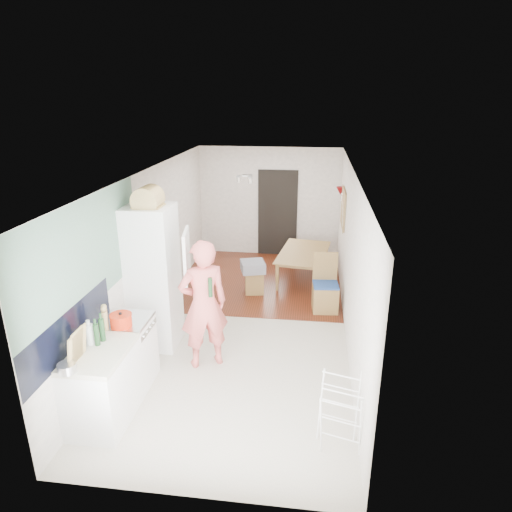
% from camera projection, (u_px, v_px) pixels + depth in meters
% --- Properties ---
extents(room_shell, '(3.20, 7.00, 2.50)m').
position_uv_depth(room_shell, '(247.00, 253.00, 7.17)').
color(room_shell, white).
rests_on(room_shell, ground).
extents(floor, '(3.20, 7.00, 0.01)m').
position_uv_depth(floor, '(247.00, 323.00, 7.60)').
color(floor, beige).
rests_on(floor, ground).
extents(wood_floor_overlay, '(3.20, 3.30, 0.01)m').
position_uv_depth(wood_floor_overlay, '(260.00, 280.00, 9.32)').
color(wood_floor_overlay, maroon).
rests_on(wood_floor_overlay, room_shell).
extents(sage_wall_panel, '(0.02, 3.00, 1.30)m').
position_uv_depth(sage_wall_panel, '(86.00, 255.00, 5.29)').
color(sage_wall_panel, gray).
rests_on(sage_wall_panel, room_shell).
extents(tile_splashback, '(0.02, 1.90, 0.50)m').
position_uv_depth(tile_splashback, '(71.00, 331.00, 5.02)').
color(tile_splashback, black).
rests_on(tile_splashback, room_shell).
extents(doorway_recess, '(0.90, 0.04, 2.00)m').
position_uv_depth(doorway_recess, '(278.00, 213.00, 10.48)').
color(doorway_recess, black).
rests_on(doorway_recess, room_shell).
extents(base_cabinet, '(0.60, 0.90, 0.86)m').
position_uv_depth(base_cabinet, '(103.00, 388.00, 5.23)').
color(base_cabinet, white).
rests_on(base_cabinet, room_shell).
extents(worktop, '(0.62, 0.92, 0.06)m').
position_uv_depth(worktop, '(98.00, 353.00, 5.07)').
color(worktop, beige).
rests_on(worktop, room_shell).
extents(range_cooker, '(0.60, 0.60, 0.88)m').
position_uv_depth(range_cooker, '(128.00, 352.00, 5.92)').
color(range_cooker, white).
rests_on(range_cooker, room_shell).
extents(cooker_top, '(0.60, 0.60, 0.04)m').
position_uv_depth(cooker_top, '(125.00, 321.00, 5.77)').
color(cooker_top, silver).
rests_on(cooker_top, room_shell).
extents(fridge_housing, '(0.66, 0.66, 2.15)m').
position_uv_depth(fridge_housing, '(153.00, 278.00, 6.66)').
color(fridge_housing, white).
rests_on(fridge_housing, room_shell).
extents(fridge_door, '(0.14, 0.56, 0.70)m').
position_uv_depth(fridge_door, '(187.00, 256.00, 6.14)').
color(fridge_door, white).
rests_on(fridge_door, room_shell).
extents(fridge_interior, '(0.02, 0.52, 0.66)m').
position_uv_depth(fridge_interior, '(172.00, 248.00, 6.46)').
color(fridge_interior, white).
rests_on(fridge_interior, room_shell).
extents(pinboard, '(0.03, 0.90, 0.70)m').
position_uv_depth(pinboard, '(344.00, 208.00, 8.66)').
color(pinboard, tan).
rests_on(pinboard, room_shell).
extents(pinboard_frame, '(0.00, 0.94, 0.74)m').
position_uv_depth(pinboard_frame, '(343.00, 208.00, 8.66)').
color(pinboard_frame, olive).
rests_on(pinboard_frame, room_shell).
extents(wall_sconce, '(0.18, 0.18, 0.16)m').
position_uv_depth(wall_sconce, '(340.00, 191.00, 9.20)').
color(wall_sconce, '#6C090B').
rests_on(wall_sconce, room_shell).
extents(person, '(0.94, 0.82, 2.16)m').
position_uv_depth(person, '(203.00, 294.00, 6.11)').
color(person, '#F36C67').
rests_on(person, floor).
extents(dining_table, '(0.96, 1.50, 0.49)m').
position_uv_depth(dining_table, '(305.00, 267.00, 9.34)').
color(dining_table, olive).
rests_on(dining_table, floor).
extents(dining_chair, '(0.46, 0.46, 1.02)m').
position_uv_depth(dining_chair, '(326.00, 284.00, 7.87)').
color(dining_chair, olive).
rests_on(dining_chair, floor).
extents(stool, '(0.40, 0.40, 0.45)m').
position_uv_depth(stool, '(254.00, 282.00, 8.69)').
color(stool, olive).
rests_on(stool, floor).
extents(grey_drape, '(0.53, 0.53, 0.19)m').
position_uv_depth(grey_drape, '(253.00, 267.00, 8.55)').
color(grey_drape, gray).
rests_on(grey_drape, stool).
extents(drying_rack, '(0.51, 0.48, 0.82)m').
position_uv_depth(drying_rack, '(340.00, 415.00, 4.82)').
color(drying_rack, white).
rests_on(drying_rack, floor).
extents(bread_bin, '(0.41, 0.39, 0.21)m').
position_uv_depth(bread_bin, '(148.00, 199.00, 6.20)').
color(bread_bin, '#D6B672').
rests_on(bread_bin, fridge_housing).
extents(red_casserole, '(0.33, 0.33, 0.16)m').
position_uv_depth(red_casserole, '(121.00, 320.00, 5.57)').
color(red_casserole, red).
rests_on(red_casserole, cooker_top).
extents(steel_pan, '(0.22, 0.22, 0.10)m').
position_uv_depth(steel_pan, '(67.00, 368.00, 4.67)').
color(steel_pan, silver).
rests_on(steel_pan, worktop).
extents(held_bottle, '(0.06, 0.06, 0.27)m').
position_uv_depth(held_bottle, '(210.00, 287.00, 5.96)').
color(held_bottle, '#1E4220').
rests_on(held_bottle, person).
extents(bottle_a, '(0.07, 0.07, 0.28)m').
position_uv_depth(bottle_a, '(102.00, 330.00, 5.23)').
color(bottle_a, '#1E4220').
rests_on(bottle_a, worktop).
extents(bottle_b, '(0.07, 0.07, 0.26)m').
position_uv_depth(bottle_b, '(97.00, 335.00, 5.14)').
color(bottle_b, '#1E4220').
rests_on(bottle_b, worktop).
extents(bottle_c, '(0.11, 0.11, 0.24)m').
position_uv_depth(bottle_c, '(89.00, 335.00, 5.17)').
color(bottle_c, silver).
rests_on(bottle_c, worktop).
extents(pepper_mill_front, '(0.08, 0.08, 0.25)m').
position_uv_depth(pepper_mill_front, '(105.00, 321.00, 5.47)').
color(pepper_mill_front, '#D6B672').
rests_on(pepper_mill_front, worktop).
extents(pepper_mill_back, '(0.07, 0.07, 0.24)m').
position_uv_depth(pepper_mill_back, '(105.00, 318.00, 5.53)').
color(pepper_mill_back, '#D6B672').
rests_on(pepper_mill_back, worktop).
extents(chopping_boards, '(0.05, 0.27, 0.37)m').
position_uv_depth(chopping_boards, '(77.00, 346.00, 4.81)').
color(chopping_boards, '#D6B672').
rests_on(chopping_boards, worktop).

